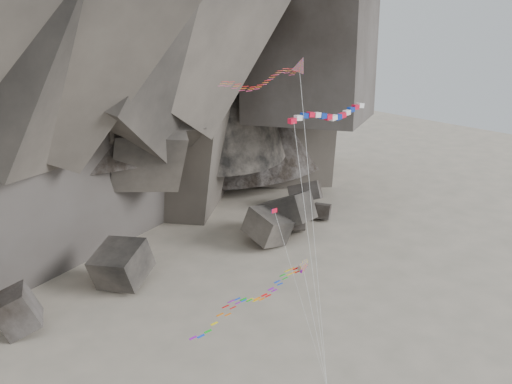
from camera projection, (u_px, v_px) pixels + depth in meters
boulder_field at (191, 250)px, 83.40m from camera, size 82.93×17.39×8.17m
delta_kite at (259, 80)px, 45.18m from camera, size 8.90×4.99×30.67m
banner_kite at (329, 116)px, 53.09m from camera, size 10.10×5.99×25.54m
parafoil_kite at (247, 300)px, 49.85m from camera, size 14.76×4.81×11.53m
pennant_kite at (285, 249)px, 48.39m from camera, size 5.25×2.34×18.69m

